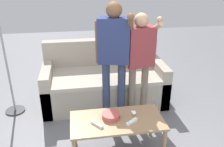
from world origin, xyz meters
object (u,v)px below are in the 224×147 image
couch (104,81)px  game_remote_wand_far (97,124)px  coffee_table (117,124)px  game_remote_wand_near (132,122)px  game_remote_nunchuk (134,112)px  snack_bowl (111,116)px  player_center (114,50)px  player_right (140,55)px

couch → game_remote_wand_far: 1.36m
coffee_table → game_remote_wand_near: 0.18m
game_remote_wand_near → game_remote_nunchuk: bearing=69.6°
couch → game_remote_wand_far: size_ratio=12.74×
snack_bowl → player_center: 0.87m
player_center → player_right: bearing=1.4°
game_remote_wand_near → game_remote_wand_far: (-0.37, 0.01, -0.00)m
player_right → game_remote_wand_far: 1.13m
game_remote_nunchuk → player_center: bearing=100.9°
snack_bowl → player_right: player_right is taller
couch → player_right: 0.92m
player_center → snack_bowl: bearing=-102.1°
player_center → game_remote_wand_near: (0.06, -0.80, -0.56)m
game_remote_nunchuk → player_center: size_ratio=0.05×
snack_bowl → player_right: 0.95m
game_remote_wand_near → game_remote_wand_far: same height
coffee_table → couch: bearing=89.5°
couch → game_remote_wand_far: bearing=-100.2°
couch → coffee_table: bearing=-90.5°
game_remote_wand_far → couch: bearing=79.8°
player_center → game_remote_wand_far: player_center is taller
couch → game_remote_wand_near: size_ratio=12.47×
snack_bowl → player_center: player_center is taller
player_center → player_right: size_ratio=1.10×
coffee_table → player_center: bearing=83.4°
player_right → game_remote_wand_far: (-0.66, -0.79, -0.47)m
coffee_table → player_right: player_right is taller
snack_bowl → game_remote_wand_near: 0.24m
couch → game_remote_wand_near: couch is taller
coffee_table → player_center: player_center is taller
coffee_table → game_remote_wand_far: 0.25m
player_right → player_center: bearing=-178.6°
game_remote_wand_near → game_remote_wand_far: size_ratio=1.02×
player_right → game_remote_wand_far: bearing=-129.7°
game_remote_wand_near → player_right: bearing=70.5°
player_center → player_right: player_center is taller
snack_bowl → coffee_table: bearing=-34.1°
couch → game_remote_wand_near: 1.36m
player_center → game_remote_wand_far: bearing=-111.6°
couch → snack_bowl: (-0.07, -1.21, 0.16)m
player_center → game_remote_wand_near: player_center is taller
game_remote_wand_far → player_right: bearing=50.3°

